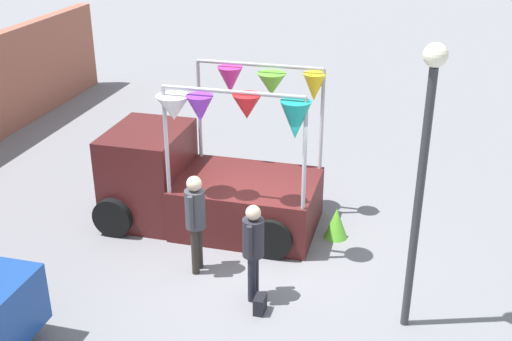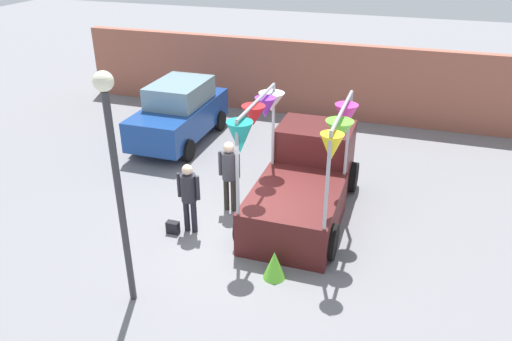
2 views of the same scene
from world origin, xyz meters
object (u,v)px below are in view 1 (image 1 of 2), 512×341
(street_lamp, at_px, (424,155))
(handbag, at_px, (260,304))
(person_vendor, at_px, (195,215))
(folded_kite_bundle_lime, at_px, (336,223))
(vendor_truck, at_px, (197,179))
(person_customer, at_px, (253,243))

(street_lamp, bearing_deg, handbag, 97.26)
(person_vendor, height_order, folded_kite_bundle_lime, person_vendor)
(vendor_truck, distance_m, person_customer, 2.77)
(vendor_truck, relative_size, person_customer, 2.50)
(street_lamp, xyz_separation_m, folded_kite_bundle_lime, (2.31, 1.38, -2.46))
(person_vendor, xyz_separation_m, handbag, (-0.86, -1.33, -0.94))
(vendor_truck, distance_m, handbag, 3.26)
(person_customer, distance_m, folded_kite_bundle_lime, 2.55)
(vendor_truck, xyz_separation_m, person_vendor, (-1.68, -0.57, 0.18))
(vendor_truck, relative_size, person_vendor, 2.33)
(person_vendor, relative_size, folded_kite_bundle_lime, 2.96)
(handbag, distance_m, street_lamp, 3.42)
(street_lamp, relative_size, folded_kite_bundle_lime, 7.14)
(vendor_truck, distance_m, street_lamp, 5.02)
(person_customer, xyz_separation_m, handbag, (-0.35, -0.20, -0.86))
(vendor_truck, height_order, person_customer, vendor_truck)
(person_customer, distance_m, person_vendor, 1.24)
(vendor_truck, xyz_separation_m, folded_kite_bundle_lime, (0.05, -2.70, -0.60))
(vendor_truck, bearing_deg, person_vendor, -161.27)
(person_customer, relative_size, person_vendor, 0.93)
(handbag, xyz_separation_m, street_lamp, (0.28, -2.18, 2.62))
(vendor_truck, bearing_deg, street_lamp, -119.00)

